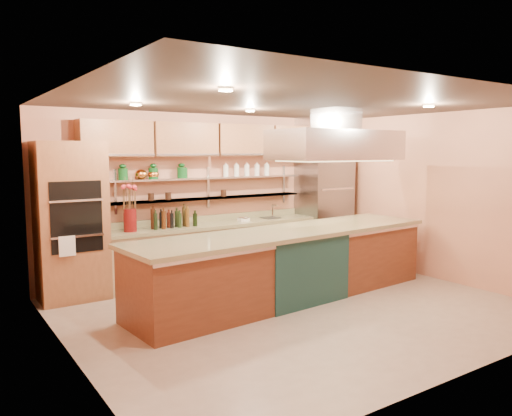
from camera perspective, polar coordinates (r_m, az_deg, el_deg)
floor at (r=7.04m, az=4.82°, el=-11.46°), size 6.00×5.00×0.02m
ceiling at (r=6.73m, az=5.05°, el=11.95°), size 6.00×5.00×0.02m
wall_back at (r=8.82m, az=-5.28°, el=1.54°), size 6.00×0.04×2.80m
wall_front at (r=5.06m, az=22.96°, el=-2.63°), size 6.00×0.04×2.80m
wall_left at (r=5.41m, az=-20.72°, el=-1.97°), size 0.04×5.00×2.80m
wall_right at (r=8.92m, az=20.15°, el=1.23°), size 0.04×5.00×2.80m
oven_stack at (r=7.67m, az=-20.37°, el=-1.46°), size 0.95×0.64×2.30m
refrigerator at (r=9.91m, az=7.78°, el=0.02°), size 0.95×0.72×2.10m
back_counter at (r=8.67m, az=-4.56°, el=-4.79°), size 3.84×0.64×0.93m
wall_shelf_lower at (r=8.69m, az=-5.16°, el=1.14°), size 3.60×0.26×0.03m
wall_shelf_upper at (r=8.66m, az=-5.18°, el=3.44°), size 3.60×0.26×0.03m
upper_cabinets at (r=8.63m, az=-4.77°, el=7.75°), size 4.60×0.36×0.55m
range_hood at (r=7.77m, az=9.10°, el=7.10°), size 2.00×1.00×0.45m
ceiling_downlights at (r=6.88m, az=3.98°, el=11.59°), size 4.00×2.80×0.02m
island at (r=7.37m, az=3.69°, el=-6.45°), size 4.93×1.43×1.02m
flower_vase at (r=7.89m, az=-14.19°, el=-1.36°), size 0.23×0.23×0.35m
oil_bottle_cluster at (r=8.17m, az=-9.30°, el=-1.31°), size 0.84×0.46×0.26m
kitchen_scale at (r=8.81m, az=-1.44°, el=-1.19°), size 0.21×0.18×0.10m
bar_faucet at (r=9.27m, az=1.89°, el=-0.38°), size 0.04×0.04×0.24m
copper_kettle at (r=8.13m, az=-13.01°, el=3.77°), size 0.25×0.25×0.16m
green_canister at (r=8.42m, az=-8.29°, el=3.98°), size 0.15×0.15×0.17m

